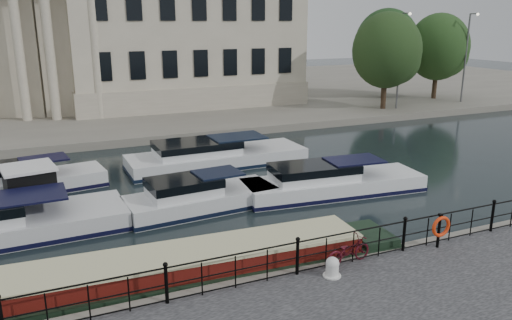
{
  "coord_description": "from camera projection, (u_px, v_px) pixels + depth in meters",
  "views": [
    {
      "loc": [
        -6.6,
        -14.24,
        7.97
      ],
      "look_at": [
        0.5,
        2.0,
        3.0
      ],
      "focal_mm": 35.0,
      "sensor_mm": 36.0,
      "label": 1
    }
  ],
  "objects": [
    {
      "name": "cabin_cruisers",
      "position": [
        162.0,
        188.0,
        23.44
      ],
      "size": [
        23.71,
        10.04,
        1.99
      ],
      "color": "silver",
      "rests_on": "ground_plane"
    },
    {
      "name": "life_ring_post",
      "position": [
        441.0,
        227.0,
        16.66
      ],
      "size": [
        0.74,
        0.2,
        1.21
      ],
      "color": "black",
      "rests_on": "near_quay"
    },
    {
      "name": "harbour_hut",
      "position": [
        31.0,
        192.0,
        21.08
      ],
      "size": [
        3.14,
        2.76,
        2.17
      ],
      "rotation": [
        0.0,
        0.0,
        0.16
      ],
      "color": "#6B665B",
      "rests_on": "ground_plane"
    },
    {
      "name": "mooring_bollard",
      "position": [
        332.0,
        267.0,
        14.93
      ],
      "size": [
        0.55,
        0.55,
        0.62
      ],
      "color": "silver",
      "rests_on": "near_quay"
    },
    {
      "name": "lamp_posts",
      "position": [
        434.0,
        57.0,
        44.26
      ],
      "size": [
        8.24,
        1.55,
        8.07
      ],
      "color": "#59595B",
      "rests_on": "far_bank"
    },
    {
      "name": "civic_building",
      "position": [
        98.0,
        31.0,
        45.59
      ],
      "size": [
        53.55,
        31.84,
        16.85
      ],
      "color": "#ADA38C",
      "rests_on": "far_bank"
    },
    {
      "name": "bicycle",
      "position": [
        348.0,
        251.0,
        15.67
      ],
      "size": [
        1.74,
        0.79,
        0.88
      ],
      "primitive_type": "imported",
      "rotation": [
        0.0,
        0.0,
        1.7
      ],
      "color": "#440C16",
      "rests_on": "near_quay"
    },
    {
      "name": "trees",
      "position": [
        405.0,
        49.0,
        46.26
      ],
      "size": [
        14.14,
        11.05,
        8.61
      ],
      "color": "black",
      "rests_on": "far_bank"
    },
    {
      "name": "ground_plane",
      "position": [
        266.0,
        259.0,
        17.26
      ],
      "size": [
        160.0,
        160.0,
        0.0
      ],
      "primitive_type": "plane",
      "color": "black",
      "rests_on": "ground"
    },
    {
      "name": "railing",
      "position": [
        297.0,
        254.0,
        14.95
      ],
      "size": [
        24.14,
        0.14,
        1.22
      ],
      "color": "black",
      "rests_on": "near_quay"
    },
    {
      "name": "narrowboat",
      "position": [
        162.0,
        280.0,
        15.15
      ],
      "size": [
        16.22,
        2.96,
        1.59
      ],
      "rotation": [
        0.0,
        0.0,
        -0.05
      ],
      "color": "black",
      "rests_on": "ground_plane"
    },
    {
      "name": "far_bank",
      "position": [
        108.0,
        98.0,
        51.59
      ],
      "size": [
        120.0,
        42.0,
        0.55
      ],
      "primitive_type": "cube",
      "color": "#6B665B",
      "rests_on": "ground_plane"
    }
  ]
}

